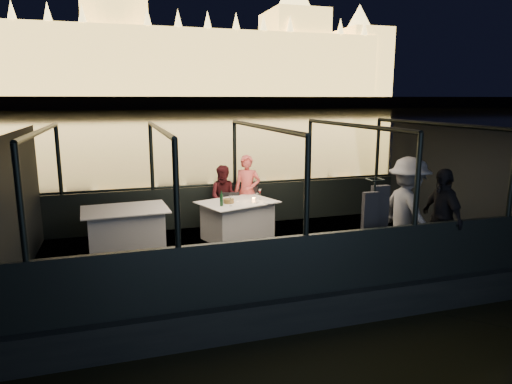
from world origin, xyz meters
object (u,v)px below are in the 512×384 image
object	(u,v)px
dining_table_central	(238,220)
chair_port_left	(232,212)
person_man_maroon	(225,196)
dining_table_aft	(126,231)
coat_stand	(373,221)
chair_port_right	(251,209)
passenger_stripe	(407,217)
wine_bottle	(221,198)
passenger_dark	(441,217)
person_woman_coral	(247,194)

from	to	relation	value
dining_table_central	chair_port_left	xyz separation A→B (m)	(0.01, 0.45, 0.06)
person_man_maroon	dining_table_aft	bearing A→B (deg)	-140.20
coat_stand	chair_port_left	bearing A→B (deg)	117.50
dining_table_central	person_man_maroon	bearing A→B (deg)	97.15
dining_table_central	chair_port_right	xyz separation A→B (m)	(0.44, 0.55, 0.06)
chair_port_left	coat_stand	distance (m)	3.38
passenger_stripe	wine_bottle	distance (m)	3.41
dining_table_aft	passenger_stripe	bearing A→B (deg)	-25.71
chair_port_right	person_man_maroon	world-z (taller)	person_man_maroon
passenger_dark	person_woman_coral	bearing A→B (deg)	-139.04
passenger_dark	person_man_maroon	bearing A→B (deg)	-133.77
person_woman_coral	passenger_stripe	size ratio (longest dim) A/B	0.86
person_man_maroon	wine_bottle	distance (m)	1.04
passenger_stripe	passenger_dark	distance (m)	0.56
chair_port_left	person_woman_coral	xyz separation A→B (m)	(0.40, 0.27, 0.30)
coat_stand	passenger_dark	distance (m)	1.31
chair_port_right	wine_bottle	xyz separation A→B (m)	(-0.82, -0.81, 0.47)
dining_table_aft	passenger_stripe	distance (m)	5.02
chair_port_right	passenger_dark	xyz separation A→B (m)	(2.42, -3.06, 0.40)
coat_stand	person_woman_coral	bearing A→B (deg)	109.42
person_man_maroon	passenger_dark	world-z (taller)	passenger_dark
person_woman_coral	passenger_stripe	world-z (taller)	passenger_stripe
person_man_maroon	passenger_dark	size ratio (longest dim) A/B	0.83
person_man_maroon	wine_bottle	bearing A→B (deg)	-89.60
coat_stand	passenger_dark	world-z (taller)	coat_stand
coat_stand	passenger_dark	size ratio (longest dim) A/B	0.95
dining_table_central	wine_bottle	world-z (taller)	wine_bottle
dining_table_central	coat_stand	distance (m)	3.00
chair_port_left	wine_bottle	size ratio (longest dim) A/B	2.75
chair_port_left	coat_stand	bearing A→B (deg)	-48.06
chair_port_right	person_woman_coral	xyz separation A→B (m)	(-0.02, 0.17, 0.30)
person_woman_coral	wine_bottle	world-z (taller)	person_woman_coral
passenger_dark	wine_bottle	size ratio (longest dim) A/B	5.62
coat_stand	wine_bottle	world-z (taller)	coat_stand
dining_table_central	passenger_dark	bearing A→B (deg)	-41.24
coat_stand	wine_bottle	distance (m)	2.97
dining_table_central	passenger_dark	xyz separation A→B (m)	(2.86, -2.51, 0.47)
chair_port_left	person_man_maroon	bearing A→B (deg)	124.76
chair_port_left	passenger_stripe	world-z (taller)	passenger_stripe
chair_port_right	coat_stand	distance (m)	3.29
dining_table_central	passenger_dark	world-z (taller)	passenger_dark
dining_table_central	passenger_stripe	size ratio (longest dim) A/B	0.78
dining_table_aft	dining_table_central	bearing A→B (deg)	4.07
dining_table_aft	person_woman_coral	size ratio (longest dim) A/B	0.96
chair_port_left	passenger_stripe	bearing A→B (deg)	-35.69
dining_table_central	chair_port_right	size ratio (longest dim) A/B	1.60
coat_stand	person_man_maroon	distance (m)	3.63
wine_bottle	chair_port_right	bearing A→B (deg)	44.64
dining_table_aft	person_man_maroon	bearing A→B (deg)	22.74
coat_stand	wine_bottle	xyz separation A→B (m)	(-1.94, 2.25, 0.02)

